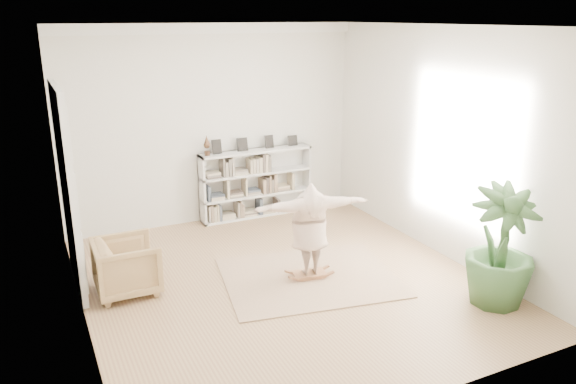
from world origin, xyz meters
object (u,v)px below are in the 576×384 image
(person, at_px, (310,227))
(houseplant, at_px, (500,247))
(rocker_board, at_px, (309,274))
(bookshelf, at_px, (256,184))
(armchair, at_px, (127,266))

(person, bearing_deg, houseplant, 147.55)
(houseplant, bearing_deg, rocker_board, 137.53)
(bookshelf, bearing_deg, rocker_board, -97.01)
(rocker_board, xyz_separation_m, houseplant, (1.91, -1.75, 0.76))
(bookshelf, distance_m, person, 2.91)
(armchair, distance_m, houseplant, 5.07)
(bookshelf, xyz_separation_m, houseplant, (1.56, -4.63, 0.19))
(bookshelf, bearing_deg, person, -97.01)
(rocker_board, distance_m, person, 0.75)
(bookshelf, height_order, armchair, bookshelf)
(rocker_board, height_order, person, person)
(person, xyz_separation_m, houseplant, (1.91, -1.75, 0.00))
(armchair, xyz_separation_m, rocker_board, (2.49, -0.72, -0.33))
(bookshelf, distance_m, armchair, 3.58)
(armchair, relative_size, houseplant, 0.52)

